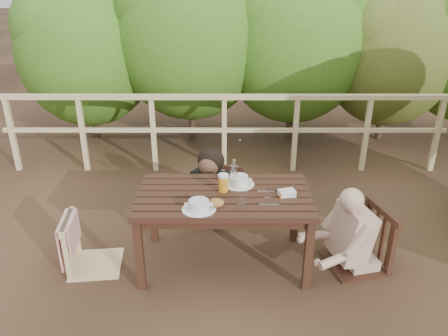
{
  "coord_description": "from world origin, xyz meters",
  "views": [
    {
      "loc": [
        0.01,
        -3.25,
        2.38
      ],
      "look_at": [
        0.0,
        0.05,
        0.9
      ],
      "focal_mm": 35.15,
      "sensor_mm": 36.0,
      "label": 1
    }
  ],
  "objects_px": {
    "diner_right": "(366,202)",
    "soup_far": "(239,181)",
    "chair_left": "(91,221)",
    "bottle": "(234,174)",
    "table": "(224,230)",
    "beer_glass": "(223,183)",
    "woman": "(216,161)",
    "butter_tub": "(287,194)",
    "chair_right": "(360,215)",
    "chair_far": "(216,175)",
    "soup_near": "(199,206)",
    "bread_roll": "(216,203)",
    "tumbler": "(242,204)"
  },
  "relations": [
    {
      "from": "chair_left",
      "to": "tumbler",
      "type": "distance_m",
      "value": 1.31
    },
    {
      "from": "tumbler",
      "to": "butter_tub",
      "type": "distance_m",
      "value": 0.43
    },
    {
      "from": "table",
      "to": "chair_left",
      "type": "relative_size",
      "value": 1.61
    },
    {
      "from": "chair_right",
      "to": "beer_glass",
      "type": "relative_size",
      "value": 5.94
    },
    {
      "from": "soup_far",
      "to": "butter_tub",
      "type": "distance_m",
      "value": 0.45
    },
    {
      "from": "chair_left",
      "to": "woman",
      "type": "bearing_deg",
      "value": -55.25
    },
    {
      "from": "soup_near",
      "to": "soup_far",
      "type": "distance_m",
      "value": 0.55
    },
    {
      "from": "bread_roll",
      "to": "soup_near",
      "type": "bearing_deg",
      "value": -157.02
    },
    {
      "from": "woman",
      "to": "tumbler",
      "type": "xyz_separation_m",
      "value": [
        0.22,
        -1.09,
        0.1
      ]
    },
    {
      "from": "chair_left",
      "to": "bottle",
      "type": "distance_m",
      "value": 1.28
    },
    {
      "from": "diner_right",
      "to": "beer_glass",
      "type": "bearing_deg",
      "value": 72.6
    },
    {
      "from": "table",
      "to": "chair_left",
      "type": "bearing_deg",
      "value": -177.38
    },
    {
      "from": "chair_left",
      "to": "butter_tub",
      "type": "relative_size",
      "value": 6.61
    },
    {
      "from": "chair_right",
      "to": "bread_roll",
      "type": "xyz_separation_m",
      "value": [
        -1.22,
        -0.18,
        0.21
      ]
    },
    {
      "from": "soup_far",
      "to": "bottle",
      "type": "bearing_deg",
      "value": -125.32
    },
    {
      "from": "chair_left",
      "to": "soup_near",
      "type": "height_order",
      "value": "chair_left"
    },
    {
      "from": "tumbler",
      "to": "table",
      "type": "bearing_deg",
      "value": 122.5
    },
    {
      "from": "chair_far",
      "to": "woman",
      "type": "bearing_deg",
      "value": 108.97
    },
    {
      "from": "table",
      "to": "beer_glass",
      "type": "xyz_separation_m",
      "value": [
        -0.01,
        0.05,
        0.42
      ]
    },
    {
      "from": "chair_left",
      "to": "bread_roll",
      "type": "distance_m",
      "value": 1.11
    },
    {
      "from": "soup_near",
      "to": "beer_glass",
      "type": "xyz_separation_m",
      "value": [
        0.19,
        0.31,
        0.04
      ]
    },
    {
      "from": "chair_left",
      "to": "beer_glass",
      "type": "distance_m",
      "value": 1.17
    },
    {
      "from": "diner_right",
      "to": "butter_tub",
      "type": "height_order",
      "value": "diner_right"
    },
    {
      "from": "chair_left",
      "to": "table",
      "type": "bearing_deg",
      "value": -93.68
    },
    {
      "from": "tumbler",
      "to": "chair_far",
      "type": "bearing_deg",
      "value": 101.81
    },
    {
      "from": "bottle",
      "to": "butter_tub",
      "type": "relative_size",
      "value": 1.98
    },
    {
      "from": "bottle",
      "to": "chair_right",
      "type": "bearing_deg",
      "value": -7.53
    },
    {
      "from": "diner_right",
      "to": "beer_glass",
      "type": "xyz_separation_m",
      "value": [
        -1.19,
        0.07,
        0.13
      ]
    },
    {
      "from": "chair_far",
      "to": "bread_roll",
      "type": "relative_size",
      "value": 7.39
    },
    {
      "from": "chair_far",
      "to": "soup_far",
      "type": "height_order",
      "value": "chair_far"
    },
    {
      "from": "diner_right",
      "to": "soup_far",
      "type": "height_order",
      "value": "diner_right"
    },
    {
      "from": "chair_right",
      "to": "woman",
      "type": "xyz_separation_m",
      "value": [
        -1.24,
        0.88,
        0.11
      ]
    },
    {
      "from": "chair_far",
      "to": "soup_far",
      "type": "xyz_separation_m",
      "value": [
        0.21,
        -0.66,
        0.25
      ]
    },
    {
      "from": "diner_right",
      "to": "chair_left",
      "type": "bearing_deg",
      "value": 76.86
    },
    {
      "from": "chair_left",
      "to": "soup_near",
      "type": "distance_m",
      "value": 0.99
    },
    {
      "from": "bread_roll",
      "to": "chair_right",
      "type": "bearing_deg",
      "value": 8.45
    },
    {
      "from": "soup_near",
      "to": "tumbler",
      "type": "xyz_separation_m",
      "value": [
        0.34,
        0.04,
        -0.0
      ]
    },
    {
      "from": "woman",
      "to": "butter_tub",
      "type": "xyz_separation_m",
      "value": [
        0.6,
        -0.89,
        0.09
      ]
    },
    {
      "from": "woman",
      "to": "beer_glass",
      "type": "relative_size",
      "value": 7.3
    },
    {
      "from": "chair_right",
      "to": "butter_tub",
      "type": "distance_m",
      "value": 0.67
    },
    {
      "from": "table",
      "to": "butter_tub",
      "type": "relative_size",
      "value": 10.62
    },
    {
      "from": "table",
      "to": "soup_near",
      "type": "bearing_deg",
      "value": -127.05
    },
    {
      "from": "chair_far",
      "to": "bottle",
      "type": "distance_m",
      "value": 0.81
    },
    {
      "from": "woman",
      "to": "beer_glass",
      "type": "xyz_separation_m",
      "value": [
        0.07,
        -0.81,
        0.14
      ]
    },
    {
      "from": "soup_near",
      "to": "bread_roll",
      "type": "distance_m",
      "value": 0.15
    },
    {
      "from": "table",
      "to": "butter_tub",
      "type": "distance_m",
      "value": 0.64
    },
    {
      "from": "woman",
      "to": "diner_right",
      "type": "height_order",
      "value": "diner_right"
    },
    {
      "from": "table",
      "to": "woman",
      "type": "height_order",
      "value": "woman"
    },
    {
      "from": "diner_right",
      "to": "chair_right",
      "type": "bearing_deg",
      "value": 76.09
    },
    {
      "from": "soup_far",
      "to": "butter_tub",
      "type": "xyz_separation_m",
      "value": [
        0.39,
        -0.21,
        -0.02
      ]
    }
  ]
}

